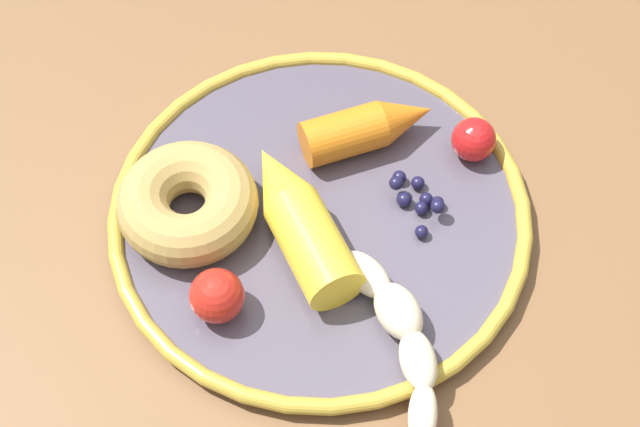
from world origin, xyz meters
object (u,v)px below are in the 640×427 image
carrot_orange (369,127)px  carrot_yellow (298,218)px  blueberry_pile (417,198)px  dining_table (303,219)px  donut (187,203)px  tomato_near (217,296)px  tomato_mid (474,139)px  banana (388,318)px  plate (320,216)px

carrot_orange → carrot_yellow: bearing=-102.6°
carrot_orange → blueberry_pile: 0.07m
dining_table → donut: (-0.06, -0.08, 0.11)m
blueberry_pile → carrot_yellow: bearing=-143.9°
dining_table → tomato_near: (-0.01, -0.14, 0.11)m
dining_table → tomato_mid: 0.17m
banana → tomato_near: tomato_near is taller
donut → blueberry_pile: bearing=23.6°
tomato_mid → plate: bearing=-135.0°
plate → tomato_mid: size_ratio=9.23×
dining_table → banana: 0.18m
banana → donut: size_ratio=1.35×
dining_table → plate: size_ratio=3.94×
carrot_yellow → tomato_near: (-0.03, -0.08, -0.00)m
dining_table → plate: (0.03, -0.04, 0.08)m
donut → carrot_yellow: bearing=9.6°
dining_table → plate: bearing=-54.2°
carrot_orange → donut: donut is taller
banana → tomato_mid: tomato_mid is taller
banana → carrot_yellow: bearing=149.2°
tomato_near → tomato_mid: 0.23m
dining_table → blueberry_pile: bearing=-5.6°
dining_table → donut: size_ratio=11.99×
dining_table → tomato_near: bearing=-94.2°
banana → carrot_yellow: (-0.08, 0.05, 0.01)m
donut → tomato_near: (0.05, -0.06, -0.00)m
banana → carrot_orange: 0.16m
dining_table → tomato_mid: bearing=22.5°
carrot_yellow → donut: bearing=-170.4°
banana → blueberry_pile: size_ratio=2.73×
carrot_orange → tomato_mid: 0.08m
tomato_mid → tomato_near: bearing=-124.7°
dining_table → banana: size_ratio=8.91×
plate → carrot_orange: (0.01, 0.08, 0.02)m
dining_table → carrot_orange: 0.12m
banana → tomato_near: bearing=-166.9°
dining_table → tomato_mid: (0.12, 0.05, 0.10)m
dining_table → donut: 0.15m
dining_table → banana: (0.11, -0.11, 0.10)m
carrot_orange → blueberry_pile: carrot_orange is taller
dining_table → carrot_yellow: size_ratio=9.94×
blueberry_pile → tomato_mid: tomato_mid is taller
carrot_orange → blueberry_pile: (0.05, -0.04, -0.01)m
plate → donut: donut is taller
dining_table → carrot_orange: size_ratio=12.01×
donut → tomato_mid: donut is taller
blueberry_pile → donut: bearing=-156.4°
carrot_yellow → dining_table: bearing=108.4°
banana → tomato_mid: bearing=84.1°
dining_table → banana: bearing=-47.2°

